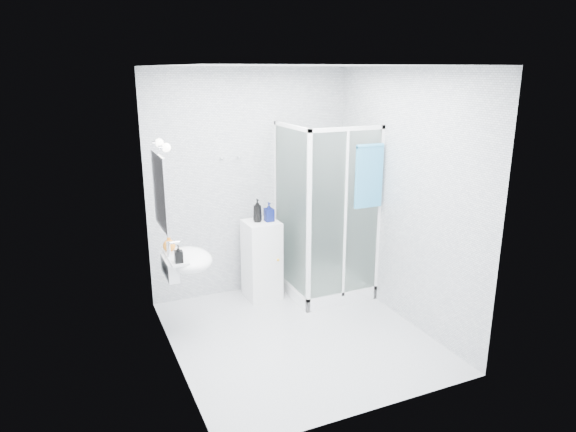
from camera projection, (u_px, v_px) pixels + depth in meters
name	position (u px, v px, depth m)	size (l,w,h in m)	color
room	(298.00, 211.00, 4.79)	(2.40, 2.60, 2.60)	silver
shower_enclosure	(322.00, 259.00, 5.96)	(0.90, 0.95, 2.00)	white
wall_basin	(186.00, 261.00, 4.93)	(0.46, 0.56, 0.35)	white
mirror	(160.00, 192.00, 4.66)	(0.02, 0.60, 0.70)	white
vanity_lights	(162.00, 145.00, 4.56)	(0.10, 0.40, 0.08)	silver
wall_hooks	(230.00, 158.00, 5.70)	(0.23, 0.06, 0.03)	silver
storage_cabinet	(262.00, 260.00, 5.91)	(0.39, 0.41, 0.92)	white
hand_towel	(369.00, 175.00, 5.44)	(0.32, 0.05, 0.68)	teal
shampoo_bottle_a	(257.00, 210.00, 5.74)	(0.10, 0.10, 0.26)	black
shampoo_bottle_b	(269.00, 212.00, 5.77)	(0.10, 0.10, 0.22)	#0E1755
soap_dispenser_orange	(169.00, 243.00, 4.99)	(0.12, 0.12, 0.16)	orange
soap_dispenser_black	(178.00, 254.00, 4.69)	(0.07, 0.08, 0.17)	black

